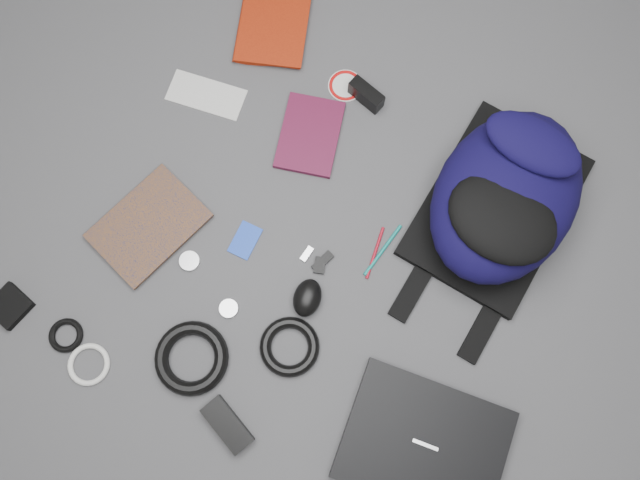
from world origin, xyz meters
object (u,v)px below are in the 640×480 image
at_px(power_brick, 227,425).
at_px(mouse, 307,298).
at_px(compact_camera, 366,95).
at_px(backpack, 506,196).
at_px(pouch, 10,306).
at_px(comic_book, 123,200).
at_px(textbook_red, 239,20).
at_px(dvd_case, 310,135).
at_px(laptop, 424,444).

bearing_deg(power_brick, mouse, 107.53).
bearing_deg(compact_camera, backpack, -1.39).
relative_size(compact_camera, mouse, 1.03).
relative_size(backpack, pouch, 6.02).
bearing_deg(comic_book, pouch, -88.94).
height_order(textbook_red, dvd_case, textbook_red).
distance_m(textbook_red, power_brick, 1.03).
bearing_deg(dvd_case, textbook_red, 132.01).
distance_m(dvd_case, power_brick, 0.73).
bearing_deg(compact_camera, mouse, -64.19).
bearing_deg(mouse, dvd_case, 105.64).
distance_m(comic_book, mouse, 0.52).
distance_m(comic_book, power_brick, 0.60).
xyz_separation_m(comic_book, compact_camera, (0.41, 0.52, 0.02)).
distance_m(backpack, dvd_case, 0.51).
height_order(laptop, mouse, mouse).
height_order(comic_book, pouch, pouch).
xyz_separation_m(comic_book, mouse, (0.52, -0.01, 0.01)).
bearing_deg(comic_book, power_brick, -18.00).
distance_m(laptop, dvd_case, 0.79).
xyz_separation_m(backpack, power_brick, (-0.33, -0.75, -0.09)).
distance_m(laptop, power_brick, 0.45).
relative_size(textbook_red, pouch, 2.94).
bearing_deg(laptop, dvd_case, 129.53).
distance_m(laptop, mouse, 0.42).
xyz_separation_m(backpack, mouse, (-0.31, -0.41, -0.08)).
height_order(backpack, pouch, backpack).
distance_m(compact_camera, power_brick, 0.87).
bearing_deg(power_brick, dvd_case, 124.91).
relative_size(dvd_case, compact_camera, 2.17).
xyz_separation_m(laptop, power_brick, (-0.41, -0.17, -0.00)).
relative_size(textbook_red, compact_camera, 2.57).
height_order(backpack, compact_camera, backpack).
relative_size(power_brick, pouch, 1.56).
bearing_deg(comic_book, dvd_case, 65.12).
xyz_separation_m(comic_book, pouch, (-0.10, -0.35, 0.00)).
xyz_separation_m(laptop, compact_camera, (-0.49, 0.70, 0.01)).
xyz_separation_m(backpack, pouch, (-0.93, -0.75, -0.09)).
bearing_deg(backpack, power_brick, -110.18).
bearing_deg(textbook_red, compact_camera, -26.40).
xyz_separation_m(laptop, comic_book, (-0.91, 0.18, -0.01)).
bearing_deg(pouch, mouse, 28.72).
relative_size(textbook_red, comic_book, 0.93).
relative_size(laptop, pouch, 4.30).
distance_m(dvd_case, compact_camera, 0.18).
height_order(comic_book, mouse, mouse).
distance_m(textbook_red, comic_book, 0.57).
relative_size(backpack, power_brick, 3.85).
bearing_deg(pouch, laptop, 9.47).
height_order(textbook_red, mouse, mouse).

